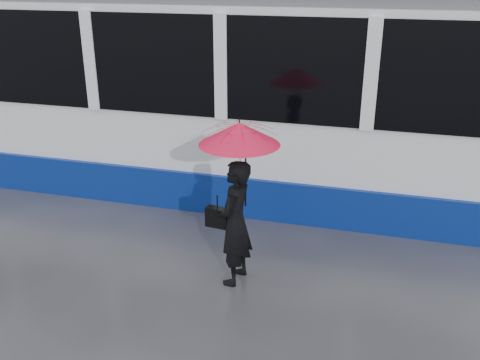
% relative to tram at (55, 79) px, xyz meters
% --- Properties ---
extents(ground, '(90.00, 90.00, 0.00)m').
position_rel_tram_xyz_m(ground, '(3.54, -2.50, -1.64)').
color(ground, '#2E2E34').
rests_on(ground, ground).
extents(rails, '(34.00, 1.51, 0.02)m').
position_rel_tram_xyz_m(rails, '(3.54, -0.00, -1.63)').
color(rails, '#3F3D38').
rests_on(rails, ground).
extents(tram, '(26.00, 2.56, 3.35)m').
position_rel_tram_xyz_m(tram, '(0.00, 0.00, 0.00)').
color(tram, white).
rests_on(tram, ground).
extents(woman, '(0.43, 0.59, 1.51)m').
position_rel_tram_xyz_m(woman, '(4.20, -2.93, -0.88)').
color(woman, black).
rests_on(woman, ground).
extents(umbrella, '(0.99, 0.99, 1.02)m').
position_rel_tram_xyz_m(umbrella, '(4.25, -2.93, 0.02)').
color(umbrella, '#FF1591').
rests_on(umbrella, ground).
extents(handbag, '(0.28, 0.15, 0.41)m').
position_rel_tram_xyz_m(handbag, '(3.98, -2.91, -0.85)').
color(handbag, black).
rests_on(handbag, ground).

